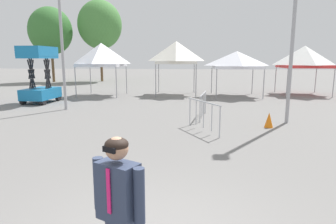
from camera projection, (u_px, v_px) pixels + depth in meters
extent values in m
cylinder|color=#9E9EA3|center=(75.00, 81.00, 18.95)|extent=(0.06, 0.06, 2.21)
cylinder|color=#9E9EA3|center=(116.00, 81.00, 18.68)|extent=(0.06, 0.06, 2.21)
cylinder|color=#9E9EA3|center=(90.00, 78.00, 21.61)|extent=(0.06, 0.06, 2.21)
cylinder|color=#9E9EA3|center=(126.00, 78.00, 21.35)|extent=(0.06, 0.06, 2.21)
pyramid|color=white|center=(101.00, 53.00, 19.82)|extent=(2.87, 2.87, 1.38)
cube|color=white|center=(102.00, 65.00, 19.97)|extent=(2.85, 2.85, 0.20)
cylinder|color=#9E9EA3|center=(156.00, 79.00, 19.37)|extent=(0.06, 0.06, 2.38)
cylinder|color=#9E9EA3|center=(196.00, 79.00, 19.26)|extent=(0.06, 0.06, 2.38)
cylinder|color=#9E9EA3|center=(159.00, 77.00, 22.01)|extent=(0.06, 0.06, 2.38)
cylinder|color=#9E9EA3|center=(194.00, 77.00, 21.90)|extent=(0.06, 0.06, 2.38)
pyramid|color=white|center=(176.00, 51.00, 20.30)|extent=(2.96, 2.96, 1.35)
cube|color=white|center=(176.00, 62.00, 20.44)|extent=(2.93, 2.93, 0.20)
cylinder|color=#9E9EA3|center=(216.00, 83.00, 18.47)|extent=(0.06, 0.06, 2.07)
cylinder|color=#9E9EA3|center=(264.00, 83.00, 18.34)|extent=(0.06, 0.06, 2.07)
cylinder|color=#9E9EA3|center=(212.00, 79.00, 21.38)|extent=(0.06, 0.06, 2.07)
cylinder|color=#9E9EA3|center=(252.00, 80.00, 21.26)|extent=(0.06, 0.06, 2.07)
pyramid|color=white|center=(237.00, 58.00, 19.59)|extent=(3.26, 3.26, 0.96)
cube|color=white|center=(236.00, 67.00, 19.69)|extent=(3.23, 3.23, 0.20)
cylinder|color=#9E9EA3|center=(287.00, 81.00, 19.43)|extent=(0.06, 0.06, 2.10)
cylinder|color=#9E9EA3|center=(334.00, 82.00, 19.15)|extent=(0.06, 0.06, 2.10)
cylinder|color=#9E9EA3|center=(276.00, 78.00, 22.33)|extent=(0.06, 0.06, 2.10)
cylinder|color=#9E9EA3|center=(316.00, 79.00, 22.05)|extent=(0.06, 0.06, 2.10)
pyramid|color=white|center=(304.00, 55.00, 20.43)|extent=(3.12, 3.12, 1.33)
cube|color=red|center=(304.00, 66.00, 20.57)|extent=(3.09, 3.09, 0.20)
cylinder|color=black|center=(23.00, 100.00, 16.21)|extent=(0.19, 0.48, 0.48)
cylinder|color=black|center=(43.00, 101.00, 16.07)|extent=(0.19, 0.48, 0.48)
cylinder|color=black|center=(40.00, 97.00, 17.89)|extent=(0.19, 0.48, 0.48)
cylinder|color=black|center=(58.00, 97.00, 17.76)|extent=(0.19, 0.48, 0.48)
cube|color=#1972AD|center=(41.00, 93.00, 16.93)|extent=(1.45, 2.33, 0.60)
cylinder|color=black|center=(32.00, 84.00, 16.88)|extent=(0.09, 0.63, 1.64)
cylinder|color=black|center=(32.00, 84.00, 16.88)|extent=(0.09, 0.63, 1.64)
cylinder|color=black|center=(48.00, 84.00, 16.77)|extent=(0.09, 0.63, 1.64)
cylinder|color=black|center=(48.00, 84.00, 16.77)|extent=(0.09, 0.63, 1.64)
cylinder|color=black|center=(31.00, 74.00, 16.78)|extent=(0.09, 0.63, 1.64)
cylinder|color=black|center=(31.00, 74.00, 16.78)|extent=(0.09, 0.63, 1.64)
cylinder|color=black|center=(48.00, 74.00, 16.67)|extent=(0.09, 0.63, 1.64)
cylinder|color=black|center=(48.00, 74.00, 16.67)|extent=(0.09, 0.63, 1.64)
cylinder|color=black|center=(31.00, 64.00, 16.69)|extent=(0.09, 0.63, 1.64)
cylinder|color=black|center=(31.00, 64.00, 16.69)|extent=(0.09, 0.63, 1.64)
cylinder|color=black|center=(47.00, 64.00, 16.57)|extent=(0.09, 0.63, 1.64)
cylinder|color=black|center=(47.00, 64.00, 16.57)|extent=(0.09, 0.63, 1.64)
cube|color=#1972AD|center=(38.00, 57.00, 16.56)|extent=(1.38, 2.21, 0.12)
cube|color=#1972AD|center=(27.00, 51.00, 15.46)|extent=(1.33, 0.09, 0.55)
cube|color=#1972AD|center=(47.00, 52.00, 17.53)|extent=(1.33, 0.09, 0.55)
cube|color=#1972AD|center=(27.00, 51.00, 16.57)|extent=(0.11, 2.19, 0.55)
cube|color=#1972AD|center=(48.00, 51.00, 16.43)|extent=(0.11, 2.19, 0.55)
cube|color=#2D3851|center=(118.00, 191.00, 2.91)|extent=(0.48, 0.41, 0.60)
cylinder|color=#2D3851|center=(99.00, 183.00, 3.05)|extent=(0.11, 0.11, 0.56)
cylinder|color=#2D3851|center=(139.00, 196.00, 2.77)|extent=(0.11, 0.11, 0.56)
sphere|color=tan|center=(117.00, 148.00, 2.83)|extent=(0.23, 0.23, 0.23)
ellipsoid|color=black|center=(117.00, 145.00, 2.83)|extent=(0.23, 0.23, 0.14)
cube|color=black|center=(109.00, 150.00, 2.74)|extent=(0.14, 0.09, 0.06)
cube|color=#E51966|center=(109.00, 191.00, 2.80)|extent=(0.04, 0.03, 0.46)
cylinder|color=#9E9EA3|center=(60.00, 16.00, 13.92)|extent=(0.14, 0.14, 9.08)
cylinder|color=#9E9EA3|center=(294.00, 18.00, 10.96)|extent=(0.14, 0.14, 8.09)
cylinder|color=brown|center=(101.00, 62.00, 32.85)|extent=(0.28, 0.28, 4.31)
ellipsoid|color=#47843D|center=(100.00, 25.00, 32.12)|extent=(4.80, 4.80, 5.28)
cylinder|color=brown|center=(53.00, 65.00, 32.00)|extent=(0.28, 0.28, 3.65)
ellipsoid|color=#387233|center=(50.00, 31.00, 31.34)|extent=(4.58, 4.58, 5.04)
cylinder|color=#B7BABF|center=(204.00, 102.00, 10.12)|extent=(1.08, 1.85, 0.05)
cylinder|color=#B7BABF|center=(220.00, 122.00, 9.32)|extent=(0.04, 0.04, 1.05)
cylinder|color=#B7BABF|center=(190.00, 112.00, 11.11)|extent=(0.04, 0.04, 1.05)
cylinder|color=#B7BABF|center=(212.00, 118.00, 9.74)|extent=(0.04, 0.04, 0.92)
cylinder|color=#B7BABF|center=(204.00, 115.00, 10.21)|extent=(0.04, 0.04, 0.92)
cylinder|color=#B7BABF|center=(196.00, 113.00, 10.68)|extent=(0.04, 0.04, 0.92)
cylinder|color=#B7BABF|center=(203.00, 94.00, 12.49)|extent=(0.35, 2.09, 0.05)
cylinder|color=#B7BABF|center=(205.00, 102.00, 13.54)|extent=(0.04, 0.04, 1.05)
cylinder|color=#B7BABF|center=(200.00, 110.00, 11.63)|extent=(0.04, 0.04, 1.05)
cylinder|color=#B7BABF|center=(204.00, 103.00, 13.08)|extent=(0.04, 0.04, 0.92)
cylinder|color=#B7BABF|center=(203.00, 105.00, 12.58)|extent=(0.04, 0.04, 0.92)
cylinder|color=#B7BABF|center=(201.00, 106.00, 12.08)|extent=(0.04, 0.04, 0.92)
cone|color=orange|center=(269.00, 120.00, 10.82)|extent=(0.32, 0.32, 0.57)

